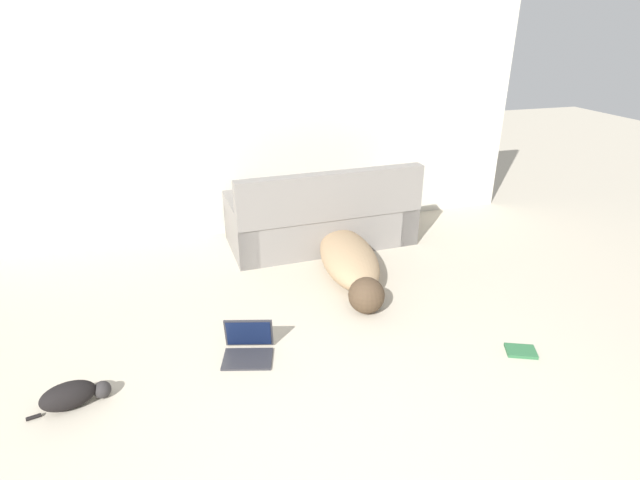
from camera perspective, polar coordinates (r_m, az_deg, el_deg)
The scene contains 6 objects.
wall_back at distance 5.41m, azimuth -9.58°, elevation 13.16°, with size 6.46×0.06×2.45m.
couch at distance 5.27m, azimuth 0.17°, elevation 2.38°, with size 1.94×0.95×0.87m.
dog at distance 4.61m, azimuth 3.49°, elevation -2.46°, with size 0.65×1.76×0.32m.
cat at distance 3.57m, azimuth -26.47°, elevation -15.59°, with size 0.49×0.23×0.17m.
laptop_open at distance 3.68m, azimuth -8.20°, elevation -11.64°, with size 0.41×0.37×0.25m.
book_green at distance 3.97m, azimuth 21.98°, elevation -11.69°, with size 0.25×0.22×0.02m.
Camera 1 is at (-0.65, -1.41, 2.21)m, focal length 28.00 mm.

